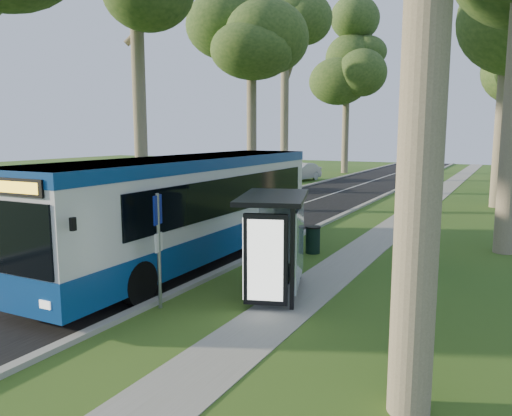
{
  "coord_description": "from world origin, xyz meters",
  "views": [
    {
      "loc": [
        7.71,
        -13.31,
        4.19
      ],
      "look_at": [
        -0.26,
        1.93,
        1.6
      ],
      "focal_mm": 35.0,
      "sensor_mm": 36.0,
      "label": 1
    }
  ],
  "objects_px": {
    "bus_shelter": "(271,227)",
    "car_white": "(277,181)",
    "bus_stop_sign": "(158,238)",
    "litter_bin": "(313,240)",
    "bus": "(188,209)",
    "car_silver": "(300,172)"
  },
  "relations": [
    {
      "from": "car_white",
      "to": "bus_shelter",
      "type": "bearing_deg",
      "value": -76.15
    },
    {
      "from": "litter_bin",
      "to": "car_silver",
      "type": "bearing_deg",
      "value": 113.62
    },
    {
      "from": "bus_stop_sign",
      "to": "litter_bin",
      "type": "relative_size",
      "value": 2.92
    },
    {
      "from": "bus_stop_sign",
      "to": "bus_shelter",
      "type": "relative_size",
      "value": 0.82
    },
    {
      "from": "bus_stop_sign",
      "to": "car_silver",
      "type": "distance_m",
      "value": 32.95
    },
    {
      "from": "bus_shelter",
      "to": "car_white",
      "type": "height_order",
      "value": "bus_shelter"
    },
    {
      "from": "bus_stop_sign",
      "to": "litter_bin",
      "type": "xyz_separation_m",
      "value": [
        1.24,
        6.94,
        -1.24
      ]
    },
    {
      "from": "bus_stop_sign",
      "to": "litter_bin",
      "type": "bearing_deg",
      "value": 66.78
    },
    {
      "from": "bus_shelter",
      "to": "litter_bin",
      "type": "relative_size",
      "value": 3.55
    },
    {
      "from": "bus",
      "to": "car_white",
      "type": "distance_m",
      "value": 20.73
    },
    {
      "from": "car_white",
      "to": "car_silver",
      "type": "relative_size",
      "value": 0.87
    },
    {
      "from": "litter_bin",
      "to": "car_white",
      "type": "height_order",
      "value": "car_white"
    },
    {
      "from": "bus_stop_sign",
      "to": "car_white",
      "type": "xyz_separation_m",
      "value": [
        -8.04,
        23.62,
        -1.02
      ]
    },
    {
      "from": "bus_shelter",
      "to": "car_white",
      "type": "relative_size",
      "value": 0.81
    },
    {
      "from": "litter_bin",
      "to": "car_white",
      "type": "xyz_separation_m",
      "value": [
        -9.28,
        16.68,
        0.23
      ]
    },
    {
      "from": "car_silver",
      "to": "car_white",
      "type": "bearing_deg",
      "value": -68.95
    },
    {
      "from": "bus",
      "to": "bus_shelter",
      "type": "xyz_separation_m",
      "value": [
        3.89,
        -1.93,
        0.06
      ]
    },
    {
      "from": "bus",
      "to": "bus_stop_sign",
      "type": "height_order",
      "value": "bus"
    },
    {
      "from": "bus_stop_sign",
      "to": "bus_shelter",
      "type": "distance_m",
      "value": 2.8
    },
    {
      "from": "bus",
      "to": "litter_bin",
      "type": "distance_m",
      "value": 4.56
    },
    {
      "from": "bus_stop_sign",
      "to": "litter_bin",
      "type": "distance_m",
      "value": 7.16
    },
    {
      "from": "bus",
      "to": "car_silver",
      "type": "xyz_separation_m",
      "value": [
        -7.66,
        27.68,
        -0.99
      ]
    }
  ]
}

